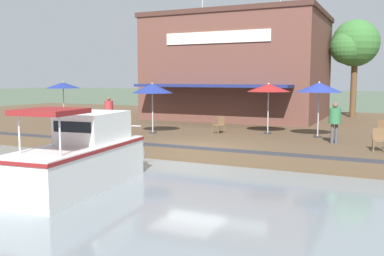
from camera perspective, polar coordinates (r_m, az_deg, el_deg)
ground_plane at (r=16.69m, az=-0.37°, el=-4.86°), size 220.00×220.00×0.00m
quay_deck at (r=26.87m, az=9.80°, el=0.06°), size 22.00×56.00×0.60m
quay_edge_fender at (r=16.66m, az=-0.23°, el=-2.60°), size 0.20×50.40×0.10m
waterfront_restaurant at (r=30.18m, az=6.27°, el=8.05°), size 10.37×11.43×9.12m
patio_umbrella_back_row at (r=20.53m, az=16.60°, el=5.21°), size 2.09×2.09×2.58m
patio_umbrella_near_quay_edge at (r=21.32m, az=10.17°, el=5.30°), size 2.11×2.11×2.51m
patio_umbrella_far_corner at (r=21.25m, az=-5.31°, el=5.28°), size 2.02×2.02×2.52m
patio_umbrella_by_entrance at (r=26.81m, az=-16.81°, el=5.46°), size 2.03×2.03×2.54m
cafe_chair_facing_river at (r=17.52m, az=23.68°, el=-1.30°), size 0.48×0.48×0.85m
cafe_chair_under_first_umbrella at (r=21.12m, az=23.95°, el=-0.05°), size 0.55×0.55×0.85m
cafe_chair_mid_patio at (r=21.29m, az=3.70°, el=0.55°), size 0.59×0.59×0.85m
cafe_chair_far_corner_seat at (r=21.88m, az=-10.45°, el=0.62°), size 0.59×0.59×0.85m
person_at_quay_edge at (r=18.83m, az=18.51°, el=1.31°), size 0.49×0.49×1.73m
person_mid_patio at (r=24.52m, az=-11.03°, el=2.63°), size 0.48×0.48×1.70m
motorboat_outer_channel at (r=13.59m, az=-13.52°, el=-3.63°), size 6.12×2.38×2.43m
tree_behind_restaurant at (r=32.07m, az=20.71°, el=10.33°), size 3.39×3.23×6.78m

